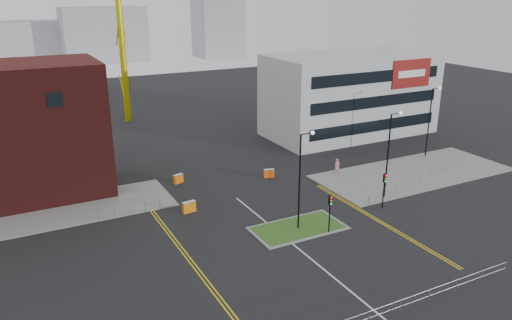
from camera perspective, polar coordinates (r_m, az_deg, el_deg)
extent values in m
plane|color=black|center=(39.80, 8.62, -12.94)|extent=(200.00, 200.00, 0.00)
cube|color=slate|center=(53.15, -24.71, -5.98)|extent=(28.00, 8.00, 0.12)
cube|color=slate|center=(62.62, 17.51, -1.40)|extent=(24.00, 10.00, 0.12)
cube|color=slate|center=(46.51, 4.83, -7.75)|extent=(8.60, 4.60, 0.08)
cube|color=#2C541C|center=(46.50, 4.83, -7.73)|extent=(8.00, 4.00, 0.12)
cube|color=#431210|center=(56.63, -26.09, 2.79)|extent=(18.00, 10.00, 14.00)
cube|color=black|center=(51.06, -22.00, 6.41)|extent=(1.40, 0.10, 1.40)
cube|color=#B5B7BA|center=(76.57, 10.66, 7.40)|extent=(25.00, 12.00, 12.00)
cube|color=black|center=(72.84, 13.39, 3.79)|extent=(22.00, 0.10, 1.60)
cube|color=black|center=(72.04, 13.60, 6.48)|extent=(22.00, 0.10, 1.60)
cube|color=black|center=(71.40, 13.82, 9.23)|extent=(22.00, 0.10, 1.60)
cube|color=maroon|center=(75.41, 17.35, 9.41)|extent=(7.00, 0.15, 4.00)
cube|color=white|center=(75.34, 17.40, 9.40)|extent=(5.00, 0.05, 1.00)
cylinder|color=#C6B90B|center=(84.02, -15.44, 16.81)|extent=(1.00, 1.00, 37.41)
cylinder|color=black|center=(44.69, 4.99, -2.64)|extent=(0.16, 0.16, 9.00)
cylinder|color=black|center=(43.56, 5.82, 3.01)|extent=(1.20, 0.10, 0.10)
sphere|color=silver|center=(43.88, 6.48, 3.11)|extent=(0.36, 0.36, 0.36)
cylinder|color=black|center=(53.17, 14.81, 0.34)|extent=(0.16, 0.16, 9.00)
cylinder|color=black|center=(52.36, 15.71, 5.11)|extent=(1.20, 0.10, 0.10)
sphere|color=silver|center=(52.77, 16.19, 5.17)|extent=(0.36, 0.36, 0.36)
cylinder|color=black|center=(68.17, 19.14, 3.97)|extent=(0.16, 0.16, 9.00)
cylinder|color=black|center=(67.66, 19.91, 7.70)|extent=(1.20, 0.10, 0.10)
sphere|color=silver|center=(68.10, 20.26, 7.73)|extent=(0.36, 0.36, 0.36)
cylinder|color=black|center=(45.42, 8.39, -6.53)|extent=(0.12, 0.12, 3.00)
cube|color=black|center=(44.72, 8.49, -4.57)|extent=(0.28, 0.22, 0.90)
sphere|color=red|center=(44.51, 8.61, -4.27)|extent=(0.18, 0.18, 0.18)
sphere|color=orange|center=(44.63, 8.59, -4.63)|extent=(0.18, 0.18, 0.18)
sphere|color=#0CCC33|center=(44.75, 8.57, -4.98)|extent=(0.18, 0.18, 0.18)
cylinder|color=black|center=(51.54, 14.35, -3.78)|extent=(0.12, 0.12, 3.00)
cube|color=black|center=(50.93, 14.50, -2.01)|extent=(0.28, 0.22, 0.90)
sphere|color=red|center=(50.73, 14.63, -1.74)|extent=(0.18, 0.18, 0.18)
sphere|color=orange|center=(50.84, 14.60, -2.05)|extent=(0.18, 0.18, 0.18)
sphere|color=#0CCC33|center=(50.94, 14.57, -2.37)|extent=(0.18, 0.18, 0.18)
cylinder|color=gray|center=(35.41, 14.60, -15.80)|extent=(24.00, 0.04, 0.04)
cylinder|color=gray|center=(35.70, 14.53, -16.47)|extent=(24.00, 0.04, 0.04)
cylinder|color=gray|center=(43.74, 26.60, -10.96)|extent=(0.05, 0.05, 1.10)
cylinder|color=gray|center=(50.01, -14.26, -5.04)|extent=(6.00, 0.04, 0.04)
cylinder|color=gray|center=(50.21, -14.21, -5.57)|extent=(6.00, 0.04, 0.04)
cylinder|color=gray|center=(49.73, -17.58, -6.14)|extent=(0.05, 0.05, 1.10)
cylinder|color=gray|center=(50.87, -10.93, -4.98)|extent=(0.05, 0.05, 1.10)
cylinder|color=gray|center=(59.64, 18.24, -1.48)|extent=(19.01, 5.04, 0.04)
cylinder|color=gray|center=(59.81, 18.19, -1.93)|extent=(19.01, 5.04, 0.04)
cylinder|color=gray|center=(51.97, 12.71, -4.59)|extent=(0.05, 0.05, 1.10)
cylinder|color=gray|center=(68.17, 22.35, 0.11)|extent=(0.05, 0.05, 1.10)
cube|color=silver|center=(41.17, 6.96, -11.68)|extent=(0.15, 30.00, 0.01)
cube|color=gold|center=(43.95, -9.02, -9.67)|extent=(0.12, 24.00, 0.01)
cube|color=gold|center=(44.03, -8.65, -9.60)|extent=(0.12, 24.00, 0.01)
cube|color=gold|center=(49.24, 13.55, -6.72)|extent=(0.12, 20.00, 0.01)
cube|color=gold|center=(49.42, 13.82, -6.64)|extent=(0.12, 20.00, 0.01)
cube|color=gray|center=(160.38, -16.96, 13.53)|extent=(24.00, 12.00, 16.00)
cube|color=gray|center=(165.61, -4.39, 16.49)|extent=(14.00, 12.00, 28.00)
cube|color=gray|center=(168.04, -23.73, 12.30)|extent=(30.00, 12.00, 12.00)
imported|color=tan|center=(59.83, 9.25, -0.75)|extent=(0.71, 0.47, 1.95)
cube|color=orange|center=(49.77, -7.66, -5.35)|extent=(1.38, 0.61, 1.11)
cube|color=silver|center=(49.56, -7.69, -4.82)|extent=(1.38, 0.61, 0.13)
cube|color=orange|center=(57.28, -8.89, -2.13)|extent=(1.29, 0.83, 1.02)
cube|color=silver|center=(57.12, -8.91, -1.70)|extent=(1.29, 0.83, 0.12)
cube|color=#FF570E|center=(58.29, 1.48, -1.53)|extent=(1.26, 0.69, 1.00)
cube|color=silver|center=(58.14, 1.48, -1.12)|extent=(1.26, 0.69, 0.12)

